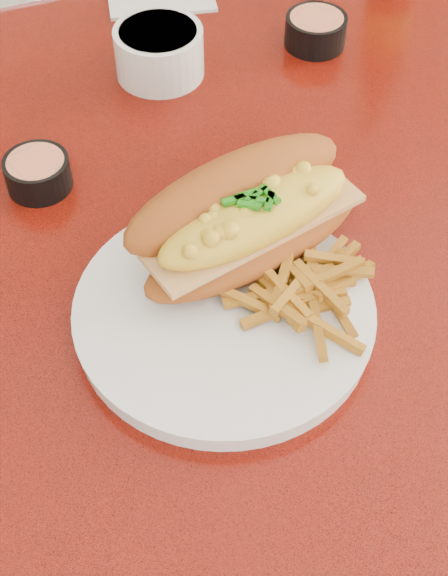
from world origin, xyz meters
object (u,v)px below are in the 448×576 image
object	(u,v)px
diner_table	(318,283)
gravy_ramekin	(159,51)
dinner_plate	(224,313)
sauce_cup_left	(38,172)
fork	(269,253)
booth_bench_far	(131,96)
mac_hoagie	(247,216)
sauce_cup_right	(316,30)

from	to	relation	value
diner_table	gravy_ramekin	world-z (taller)	gravy_ramekin
dinner_plate	sauce_cup_left	xyz separation A→B (m)	(-0.10, 0.20, 0.01)
dinner_plate	fork	distance (m)	0.07
booth_bench_far	fork	world-z (taller)	booth_bench_far
diner_table	fork	xyz separation A→B (m)	(-0.10, -0.09, 0.18)
mac_hoagie	sauce_cup_right	bearing A→B (deg)	41.50
gravy_ramekin	dinner_plate	bearing A→B (deg)	-99.31
booth_bench_far	mac_hoagie	world-z (taller)	booth_bench_far
dinner_plate	booth_bench_far	bearing A→B (deg)	80.45
sauce_cup_right	diner_table	bearing A→B (deg)	-109.87
diner_table	mac_hoagie	bearing A→B (deg)	-147.71
sauce_cup_left	sauce_cup_right	world-z (taller)	sauce_cup_right
booth_bench_far	mac_hoagie	distance (m)	1.04
dinner_plate	sauce_cup_right	bearing A→B (deg)	54.56
gravy_ramekin	sauce_cup_left	size ratio (longest dim) A/B	1.85
sauce_cup_left	sauce_cup_right	xyz separation A→B (m)	(0.33, 0.11, 0.00)
mac_hoagie	fork	size ratio (longest dim) A/B	1.45
mac_hoagie	fork	xyz separation A→B (m)	(0.02, -0.01, -0.04)
dinner_plate	sauce_cup_right	world-z (taller)	sauce_cup_right
booth_bench_far	diner_table	bearing A→B (deg)	-90.00
fork	sauce_cup_right	distance (m)	0.33
sauce_cup_right	fork	bearing A→B (deg)	-121.68
diner_table	gravy_ramekin	size ratio (longest dim) A/B	10.21
sauce_cup_left	dinner_plate	bearing A→B (deg)	-63.55
booth_bench_far	mac_hoagie	size ratio (longest dim) A/B	5.44
booth_bench_far	fork	xyz separation A→B (m)	(-0.10, -0.90, 0.50)
booth_bench_far	sauce_cup_right	distance (m)	0.80
booth_bench_far	dinner_plate	distance (m)	1.07
fork	sauce_cup_left	world-z (taller)	sauce_cup_left
sauce_cup_left	sauce_cup_right	size ratio (longest dim) A/B	0.77
diner_table	booth_bench_far	world-z (taller)	booth_bench_far
booth_bench_far	fork	size ratio (longest dim) A/B	7.92
gravy_ramekin	sauce_cup_right	xyz separation A→B (m)	(0.17, -0.01, -0.01)
booth_bench_far	dinner_plate	bearing A→B (deg)	-99.55
dinner_plate	mac_hoagie	distance (m)	0.08
diner_table	mac_hoagie	world-z (taller)	mac_hoagie
fork	diner_table	bearing A→B (deg)	-46.09
dinner_plate	gravy_ramekin	distance (m)	0.33
diner_table	dinner_plate	xyz separation A→B (m)	(-0.16, -0.13, 0.17)
mac_hoagie	sauce_cup_left	xyz separation A→B (m)	(-0.14, 0.15, -0.04)
dinner_plate	sauce_cup_right	distance (m)	0.39
dinner_plate	gravy_ramekin	world-z (taller)	gravy_ramekin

